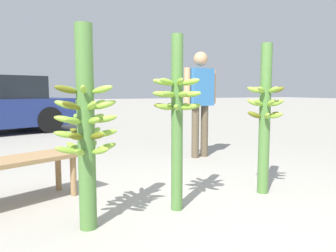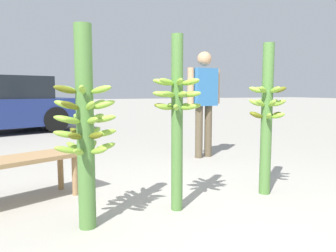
% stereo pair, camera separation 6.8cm
% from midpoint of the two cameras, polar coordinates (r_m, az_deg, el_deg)
% --- Properties ---
extents(ground_plane, '(80.00, 80.00, 0.00)m').
position_cam_midpoint_polar(ground_plane, '(2.66, 6.94, -16.99)').
color(ground_plane, '#9E998E').
extents(banana_stalk_left, '(0.47, 0.46, 1.52)m').
position_cam_midpoint_polar(banana_stalk_left, '(2.49, -14.86, -0.00)').
color(banana_stalk_left, '#4C7A38').
rests_on(banana_stalk_left, ground_plane).
extents(banana_stalk_center, '(0.43, 0.43, 1.52)m').
position_cam_midpoint_polar(banana_stalk_center, '(2.80, 0.89, 2.12)').
color(banana_stalk_center, '#4C7A38').
rests_on(banana_stalk_center, ground_plane).
extents(banana_stalk_right, '(0.38, 0.38, 1.51)m').
position_cam_midpoint_polar(banana_stalk_right, '(3.42, 15.96, 1.74)').
color(banana_stalk_right, '#4C7A38').
rests_on(banana_stalk_right, ground_plane).
extents(vendor_person, '(0.63, 0.26, 1.64)m').
position_cam_midpoint_polar(vendor_person, '(5.13, 5.26, 5.42)').
color(vendor_person, brown).
rests_on(vendor_person, ground_plane).
extents(market_bench, '(1.58, 0.98, 0.44)m').
position_cam_midpoint_polar(market_bench, '(3.25, -27.80, -6.43)').
color(market_bench, '#99754C').
rests_on(market_bench, ground_plane).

